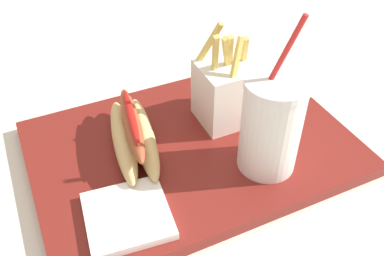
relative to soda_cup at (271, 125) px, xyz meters
The scene contains 7 objects.
ground_plane 0.15m from the soda_cup, 132.88° to the left, with size 2.40×2.40×0.02m, color silver.
food_tray 0.14m from the soda_cup, 132.88° to the left, with size 0.48×0.33×0.02m, color maroon.
soda_cup is the anchor object (origin of this frame).
fries_basket 0.12m from the soda_cup, 85.84° to the left, with size 0.11×0.08×0.17m.
hot_dog_1 0.20m from the soda_cup, 145.16° to the left, with size 0.09×0.19×0.06m.
ketchup_cup_1 0.21m from the soda_cup, 79.10° to the left, with size 0.04×0.04×0.02m.
napkin_stack 0.22m from the soda_cup, behind, with size 0.10×0.10×0.01m, color white.
Camera 1 is at (-0.20, -0.44, 0.46)m, focal length 39.99 mm.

